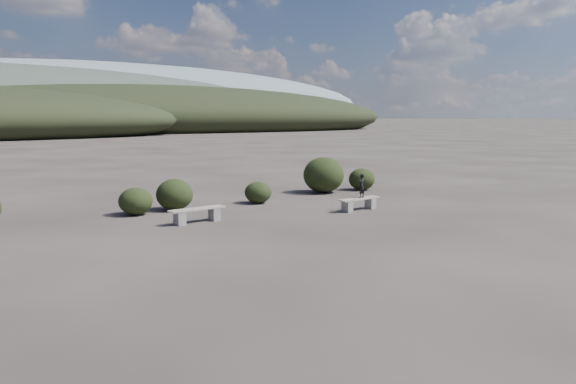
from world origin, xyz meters
TOP-DOWN VIEW (x-y plane):
  - ground at (0.00, 0.00)m, footprint 1200.00×1200.00m
  - bench_left at (-2.61, 5.76)m, footprint 1.92×0.60m
  - bench_right at (3.24, 4.81)m, footprint 1.83×0.57m
  - seated_person at (3.35, 4.82)m, footprint 0.36×0.29m
  - shrub_a at (-3.81, 8.23)m, footprint 1.15×1.15m
  - shrub_b at (-2.31, 8.47)m, footprint 1.32×1.32m
  - shrub_c at (1.02, 8.24)m, footprint 1.05×1.05m
  - shrub_d at (4.97, 9.32)m, footprint 1.80×1.80m
  - shrub_e at (6.97, 9.09)m, footprint 1.19×1.19m

SIDE VIEW (x-z plane):
  - ground at x=0.00m, z-range 0.00..0.00m
  - bench_right at x=3.24m, z-range 0.05..0.50m
  - bench_left at x=-2.61m, z-range 0.05..0.52m
  - shrub_c at x=1.02m, z-range 0.00..0.84m
  - shrub_a at x=-3.81m, z-range 0.00..0.94m
  - shrub_e at x=6.97m, z-range 0.00..1.00m
  - shrub_b at x=-2.31m, z-range 0.00..1.13m
  - shrub_d at x=4.97m, z-range 0.00..1.58m
  - seated_person at x=3.35m, z-range 0.45..1.32m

